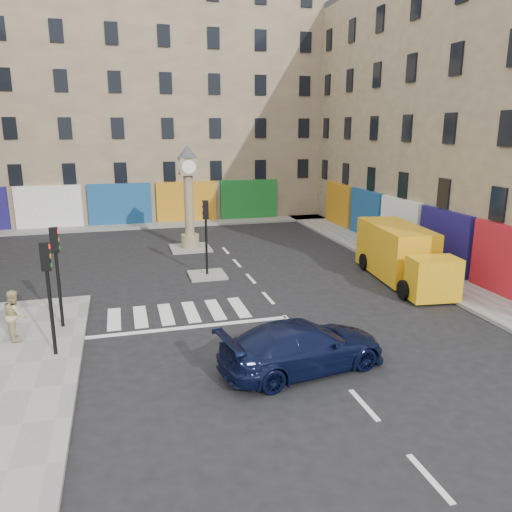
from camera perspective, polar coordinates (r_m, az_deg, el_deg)
name	(u,v)px	position (r m, az deg, el deg)	size (l,w,h in m)	color
ground	(300,333)	(18.36, 5.01, -8.80)	(120.00, 120.00, 0.00)	black
sidewalk_right	(379,252)	(30.52, 13.92, 0.46)	(2.60, 30.00, 0.15)	gray
sidewalk_far	(149,225)	(38.71, -12.14, 3.48)	(32.00, 2.40, 0.15)	gray
island_near	(207,275)	(25.16, -5.60, -2.18)	(1.80, 1.80, 0.12)	gray
island_far	(190,248)	(30.90, -7.51, 0.91)	(2.40, 2.40, 0.12)	gray
building_right	(484,114)	(33.24, 24.64, 14.52)	(10.00, 30.00, 16.00)	tan
building_far	(139,112)	(43.85, -13.23, 15.75)	(32.00, 10.00, 17.00)	gray
traffic_light_left_near	(48,281)	(16.81, -22.69, -2.62)	(0.28, 0.22, 3.70)	black
traffic_light_left_far	(56,261)	(19.10, -21.85, -0.57)	(0.28, 0.22, 3.70)	black
traffic_light_island	(206,225)	(24.56, -5.75, 3.49)	(0.28, 0.22, 3.70)	black
clock_pillar	(188,191)	(30.27, -7.73, 7.34)	(1.20, 1.20, 6.10)	tan
navy_sedan	(303,346)	(15.52, 5.40, -10.23)	(2.14, 5.27, 1.53)	black
yellow_van	(401,255)	(25.11, 16.28, 0.16)	(3.03, 7.29, 2.58)	orange
pedestrian_tan	(15,315)	(19.04, -25.85, -6.07)	(0.85, 0.66, 1.75)	tan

